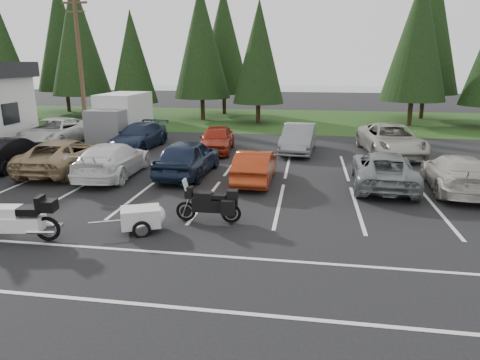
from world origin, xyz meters
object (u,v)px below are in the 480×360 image
object	(u,v)px
car_far_0	(54,132)
car_far_3	(299,138)
car_near_3	(113,160)
car_far_4	(391,140)
adventure_motorcycle	(208,201)
car_near_4	(188,157)
car_far_1	(139,136)
box_truck	(118,117)
car_far_2	(217,139)
car_near_7	(457,173)
cargo_trailer	(141,220)
utility_pole	(80,65)
car_near_5	(255,166)
touring_motorcycle	(12,214)
car_near_6	(384,169)
car_near_1	(9,153)
car_near_2	(65,155)

from	to	relation	value
car_far_0	car_far_3	bearing A→B (deg)	-2.11
car_near_3	car_far_4	size ratio (longest dim) A/B	0.88
car_far_0	adventure_motorcycle	distance (m)	16.33
car_near_4	car_far_1	size ratio (longest dim) A/B	0.98
box_truck	car_far_3	xyz separation A→B (m)	(11.61, -2.23, -0.67)
car_near_3	car_near_4	size ratio (longest dim) A/B	1.07
car_far_1	car_far_2	world-z (taller)	car_far_2
car_near_7	cargo_trailer	size ratio (longest dim) A/B	3.01
car_near_7	car_far_0	xyz separation A→B (m)	(-20.88, 6.15, 0.10)
car_near_7	car_far_3	world-z (taller)	car_far_3
utility_pole	car_near_3	world-z (taller)	utility_pole
car_far_4	adventure_motorcycle	world-z (taller)	car_far_4
car_near_5	cargo_trailer	distance (m)	6.59
box_truck	car_near_4	bearing A→B (deg)	-49.58
box_truck	car_near_3	world-z (taller)	box_truck
utility_pole	car_far_2	bearing A→B (deg)	-14.73
car_far_0	car_far_1	size ratio (longest dim) A/B	1.19
car_near_5	car_near_3	bearing A→B (deg)	1.54
car_near_3	touring_motorcycle	world-z (taller)	touring_motorcycle
car_near_5	car_near_6	xyz separation A→B (m)	(5.21, 0.15, 0.03)
car_near_6	car_far_4	distance (m)	6.66
car_near_5	car_far_3	world-z (taller)	car_far_3
car_near_5	car_far_3	distance (m)	6.66
car_near_1	cargo_trailer	xyz separation A→B (m)	(9.15, -6.57, -0.37)
car_near_2	car_near_7	xyz separation A→B (m)	(16.81, -0.48, -0.04)
car_near_4	car_near_3	bearing A→B (deg)	14.57
utility_pole	car_far_4	distance (m)	19.04
car_far_4	car_near_3	bearing A→B (deg)	-158.29
car_near_3	car_near_7	xyz separation A→B (m)	(14.21, 0.04, -0.03)
car_far_4	cargo_trailer	size ratio (longest dim) A/B	3.59
car_near_1	car_far_1	distance (m)	6.99
car_near_7	box_truck	bearing A→B (deg)	-22.08
car_far_0	adventure_motorcycle	bearing A→B (deg)	-45.87
car_far_3	adventure_motorcycle	world-z (taller)	car_far_3
car_near_2	touring_motorcycle	xyz separation A→B (m)	(2.95, -7.64, 0.05)
car_near_2	car_far_0	xyz separation A→B (m)	(-4.07, 5.66, 0.06)
car_near_1	car_near_3	distance (m)	5.57
utility_pole	car_far_2	distance (m)	10.19
car_near_5	car_near_1	bearing A→B (deg)	-2.09
box_truck	adventure_motorcycle	distance (m)	16.37
car_near_3	car_near_1	bearing A→B (deg)	-9.60
car_near_1	touring_motorcycle	bearing A→B (deg)	125.22
car_near_4	car_near_7	size ratio (longest dim) A/B	0.98
car_far_3	touring_motorcycle	xyz separation A→B (m)	(-7.57, -13.68, 0.02)
car_near_6	cargo_trailer	size ratio (longest dim) A/B	3.12
utility_pole	car_near_2	distance (m)	9.24
car_far_2	car_far_4	xyz separation A→B (m)	(9.50, 0.86, 0.09)
car_near_7	car_near_6	bearing A→B (deg)	-0.50
box_truck	car_near_5	size ratio (longest dim) A/B	1.35
adventure_motorcycle	car_near_6	bearing A→B (deg)	38.68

